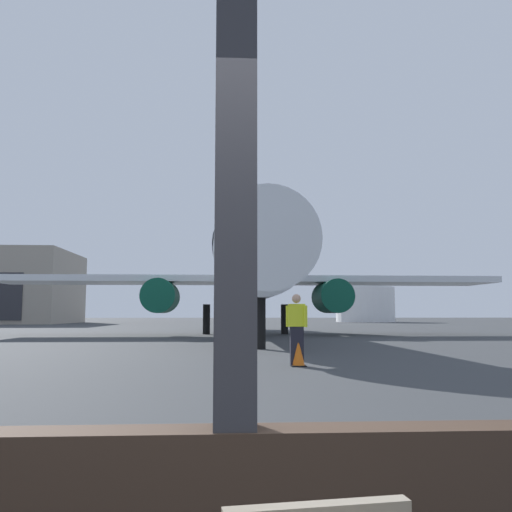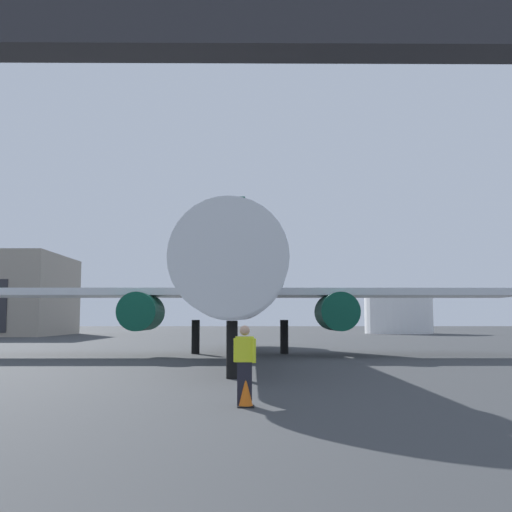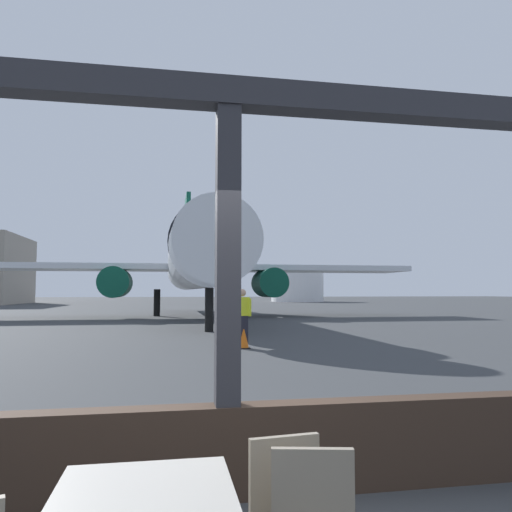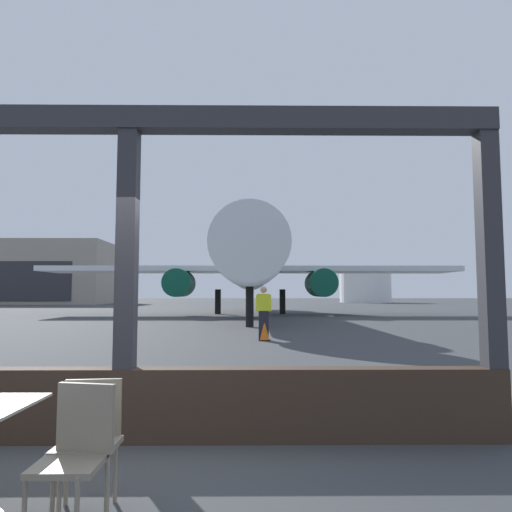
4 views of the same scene
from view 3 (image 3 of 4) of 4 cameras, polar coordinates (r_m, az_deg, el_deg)
The scene contains 7 objects.
ground_plane at distance 44.11m, azimuth -9.66°, elevation -6.25°, with size 220.00×220.00×0.00m, color #383A3D.
window_frame at distance 4.13m, azimuth -3.34°, elevation -10.72°, with size 7.84×0.24×3.48m.
cafe_chair_window_left at distance 2.90m, azimuth 4.14°, elevation -27.30°, with size 0.43×0.43×0.88m.
airplane at distance 31.73m, azimuth -7.11°, elevation -0.78°, with size 29.36×29.45×10.25m.
ground_crew_worker at distance 14.62m, azimuth -1.59°, elevation -7.14°, with size 0.49×0.35×1.74m.
traffic_cone at distance 14.59m, azimuth -1.45°, elevation -9.45°, with size 0.36×0.36×0.66m.
fuel_storage_tank at distance 81.78m, azimuth 4.82°, elevation -3.50°, with size 8.61×8.61×5.11m, color white.
Camera 3 is at (-0.50, -4.08, 1.67)m, focal length 34.48 mm.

